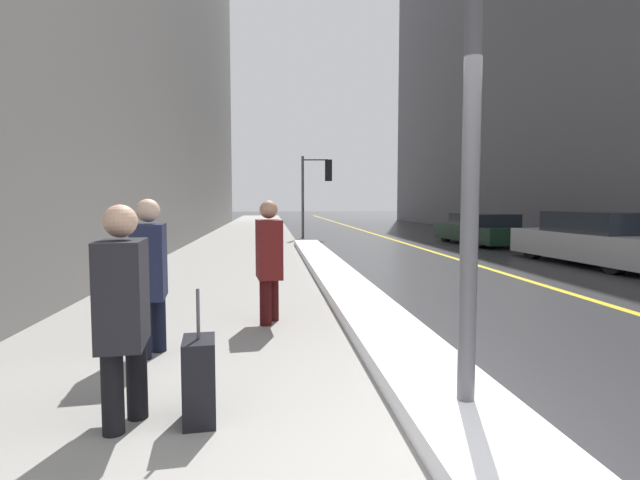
{
  "coord_description": "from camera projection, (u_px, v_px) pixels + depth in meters",
  "views": [
    {
      "loc": [
        -1.06,
        -2.43,
        1.54
      ],
      "look_at": [
        -0.4,
        4.0,
        1.05
      ],
      "focal_mm": 28.0,
      "sensor_mm": 36.0,
      "label": 1
    }
  ],
  "objects": [
    {
      "name": "rolling_suitcase",
      "position": [
        199.0,
        381.0,
        3.47
      ],
      "size": [
        0.26,
        0.38,
        0.95
      ],
      "rotation": [
        0.0,
        0.0,
        -1.46
      ],
      "color": "black",
      "rests_on": "ground"
    },
    {
      "name": "snow_bank_curb",
      "position": [
        338.0,
        278.0,
        9.56
      ],
      "size": [
        0.83,
        17.01,
        0.18
      ],
      "color": "white",
      "rests_on": "ground"
    },
    {
      "name": "sidewalk_slab",
      "position": [
        242.0,
        246.0,
        17.32
      ],
      "size": [
        4.0,
        80.0,
        0.01
      ],
      "color": "gray",
      "rests_on": "ground"
    },
    {
      "name": "lamp_post",
      "position": [
        474.0,
        33.0,
        3.27
      ],
      "size": [
        0.28,
        0.28,
        4.37
      ],
      "color": "#515156",
      "rests_on": "ground"
    },
    {
      "name": "pedestrian_trailing",
      "position": [
        269.0,
        256.0,
        6.27
      ],
      "size": [
        0.35,
        0.54,
        1.56
      ],
      "rotation": [
        0.0,
        0.0,
        -1.46
      ],
      "color": "#340C0C",
      "rests_on": "ground"
    },
    {
      "name": "parked_car_dark_green",
      "position": [
        482.0,
        230.0,
        18.12
      ],
      "size": [
        2.08,
        4.55,
        1.12
      ],
      "rotation": [
        0.0,
        0.0,
        1.64
      ],
      "color": "black",
      "rests_on": "ground"
    },
    {
      "name": "pedestrian_with_shoulder_bag",
      "position": [
        123.0,
        305.0,
        3.37
      ],
      "size": [
        0.34,
        0.72,
        1.53
      ],
      "rotation": [
        0.0,
        0.0,
        -1.46
      ],
      "color": "black",
      "rests_on": "ground"
    },
    {
      "name": "road_centre_stripe",
      "position": [
        411.0,
        245.0,
        17.92
      ],
      "size": [
        0.16,
        80.0,
        0.0
      ],
      "color": "gold",
      "rests_on": "ground"
    },
    {
      "name": "pedestrian_nearside",
      "position": [
        150.0,
        270.0,
        4.94
      ],
      "size": [
        0.35,
        0.54,
        1.57
      ],
      "rotation": [
        0.0,
        0.0,
        -1.46
      ],
      "color": "black",
      "rests_on": "ground"
    },
    {
      "name": "parked_car_silver",
      "position": [
        598.0,
        240.0,
        12.18
      ],
      "size": [
        2.09,
        4.91,
        1.31
      ],
      "rotation": [
        0.0,
        0.0,
        1.63
      ],
      "color": "#B2B2B7",
      "rests_on": "ground"
    },
    {
      "name": "traffic_light_near",
      "position": [
        319.0,
        179.0,
        21.19
      ],
      "size": [
        1.31,
        0.33,
        3.48
      ],
      "rotation": [
        0.0,
        0.0,
        -0.13
      ],
      "color": "#515156",
      "rests_on": "ground"
    }
  ]
}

